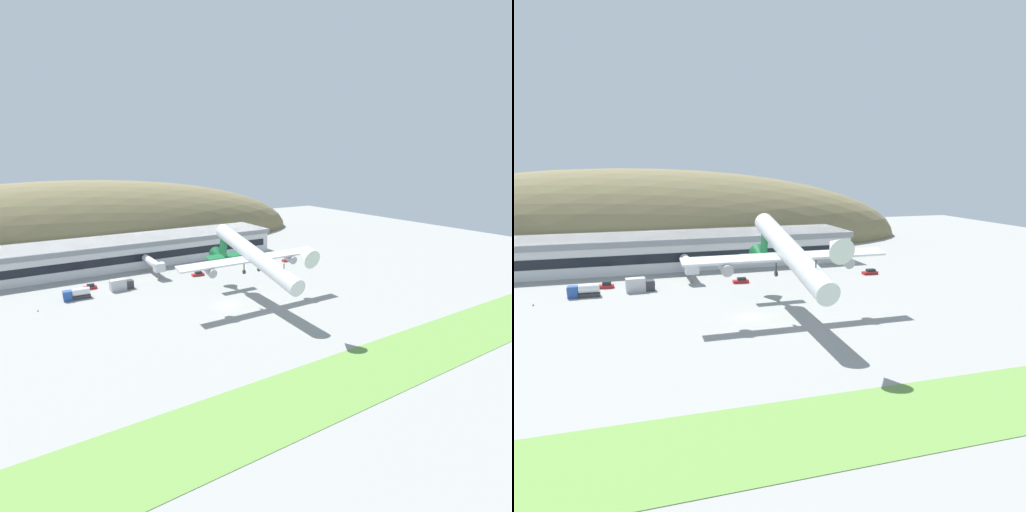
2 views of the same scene
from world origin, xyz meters
The scene contains 12 objects.
ground_plane centered at (0.00, 0.00, 0.00)m, with size 335.12×335.12×0.00m, color gray.
grass_strip_foreground centered at (0.00, -44.55, 0.04)m, with size 301.61×16.03×0.08m, color #669342.
hill_backdrop centered at (-22.62, 103.00, 0.00)m, with size 229.39×69.12×58.22m, color olive.
terminal_building centered at (-7.26, 58.05, 5.45)m, with size 106.61×22.13×9.62m.
jetway_0 centered at (-7.01, 38.58, 3.99)m, with size 3.38×16.23×5.43m.
cargo_airplane centered at (6.96, -2.80, 13.31)m, with size 41.94×47.59×14.00m.
service_car_0 centered at (-28.30, 34.17, 0.60)m, with size 3.86×2.04×1.45m.
service_car_1 centered at (5.18, 29.57, 0.58)m, with size 4.16×1.85×1.40m.
service_car_2 centered at (42.45, 29.05, 0.62)m, with size 4.40×1.83×1.50m.
fuel_truck centered at (-20.53, 28.35, 1.57)m, with size 6.93×2.79×3.36m.
box_truck centered at (-33.15, 26.65, 1.49)m, with size 7.22×2.49×3.08m.
traffic_cone_0 centered at (-43.35, 21.94, 0.28)m, with size 0.52×0.52×0.58m.
Camera 2 is at (-24.99, -93.60, 30.24)m, focal length 35.00 mm.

